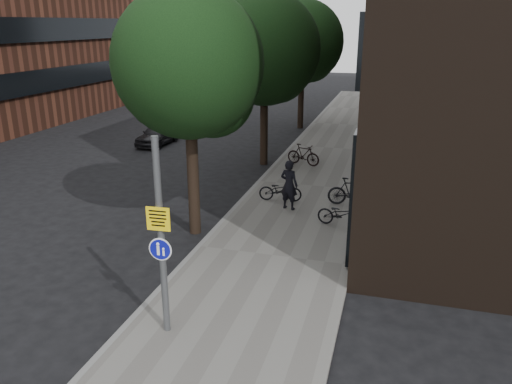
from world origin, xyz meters
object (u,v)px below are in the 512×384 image
(parked_car_near, at_px, (158,134))
(signpost, at_px, (161,238))
(parked_bike_facade_near, at_px, (341,214))
(pedestrian, at_px, (289,185))

(parked_car_near, bearing_deg, signpost, -60.96)
(parked_bike_facade_near, relative_size, parked_car_near, 0.47)
(signpost, bearing_deg, parked_bike_facade_near, 63.72)
(signpost, relative_size, parked_car_near, 1.27)
(signpost, relative_size, parked_bike_facade_near, 2.68)
(signpost, distance_m, pedestrian, 8.10)
(signpost, height_order, parked_car_near, signpost)
(pedestrian, xyz_separation_m, parked_car_near, (-9.18, 8.22, -0.44))
(parked_car_near, bearing_deg, pedestrian, -39.80)
(pedestrian, bearing_deg, signpost, 98.15)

